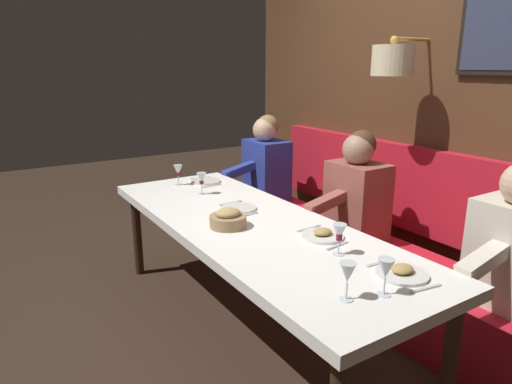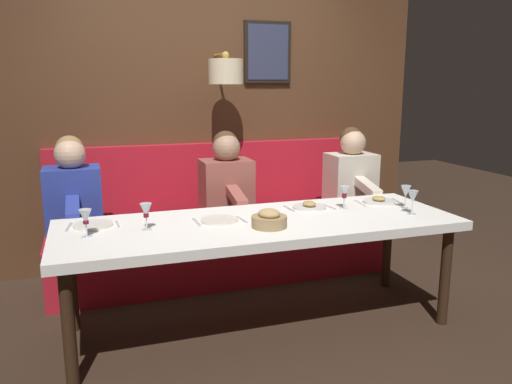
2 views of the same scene
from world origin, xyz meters
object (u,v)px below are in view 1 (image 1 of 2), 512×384
at_px(wine_glass_1, 386,270).
at_px(diner_near, 357,190).
at_px(diner_middle, 266,162).
at_px(bread_bowl, 228,219).
at_px(wine_glass_0, 178,171).
at_px(wine_glass_3, 339,233).
at_px(wine_glass_4, 348,274).
at_px(dining_table, 251,231).
at_px(wine_glass_2, 201,179).

bearing_deg(wine_glass_1, diner_near, 50.02).
relative_size(diner_middle, bread_bowl, 3.60).
height_order(diner_middle, wine_glass_1, diner_middle).
height_order(wine_glass_0, wine_glass_1, same).
bearing_deg(wine_glass_3, diner_near, 40.27).
bearing_deg(bread_bowl, wine_glass_4, -90.78).
bearing_deg(dining_table, diner_near, -0.82).
bearing_deg(diner_near, bread_bowl, 179.16).
bearing_deg(wine_glass_4, bread_bowl, 89.22).
height_order(diner_near, diner_middle, same).
xyz_separation_m(dining_table, wine_glass_4, (-0.17, -1.02, 0.18)).
distance_m(diner_near, wine_glass_2, 1.13).
xyz_separation_m(wine_glass_0, bread_bowl, (-0.14, -1.07, -0.07)).
bearing_deg(diner_near, diner_middle, 90.00).
xyz_separation_m(diner_middle, wine_glass_3, (-0.77, -1.82, 0.04)).
bearing_deg(wine_glass_1, wine_glass_0, 90.19).
bearing_deg(wine_glass_3, wine_glass_4, -128.60).
height_order(diner_middle, wine_glass_3, diner_middle).
bearing_deg(wine_glass_2, wine_glass_1, -91.04).
distance_m(diner_near, wine_glass_1, 1.39).
bearing_deg(diner_near, wine_glass_3, -139.73).
distance_m(wine_glass_3, wine_glass_4, 0.46).
height_order(diner_middle, wine_glass_0, diner_middle).
bearing_deg(wine_glass_1, dining_table, 89.38).
distance_m(dining_table, diner_middle, 1.46).
bearing_deg(wine_glass_4, dining_table, 80.44).
bearing_deg(wine_glass_2, wine_glass_0, 96.56).
relative_size(dining_table, bread_bowl, 11.73).
relative_size(dining_table, diner_middle, 3.26).
bearing_deg(wine_glass_0, wine_glass_3, -85.57).
height_order(wine_glass_1, wine_glass_4, same).
height_order(wine_glass_1, bread_bowl, wine_glass_1).
bearing_deg(diner_near, wine_glass_2, 139.45).
height_order(wine_glass_2, wine_glass_4, same).
height_order(wine_glass_0, wine_glass_4, same).
distance_m(diner_middle, wine_glass_1, 2.40).
bearing_deg(wine_glass_3, bread_bowl, 112.38).
relative_size(wine_glass_0, wine_glass_3, 1.00).
distance_m(wine_glass_2, bread_bowl, 0.75).
bearing_deg(wine_glass_1, wine_glass_2, 88.96).
height_order(diner_middle, bread_bowl, diner_middle).
height_order(dining_table, wine_glass_4, wine_glass_4).
distance_m(diner_middle, wine_glass_2, 0.96).
xyz_separation_m(wine_glass_4, bread_bowl, (0.01, 1.02, -0.07)).
xyz_separation_m(diner_middle, wine_glass_4, (-1.05, -2.18, 0.04)).
height_order(wine_glass_1, wine_glass_2, same).
relative_size(diner_middle, wine_glass_4, 4.82).
xyz_separation_m(wine_glass_0, wine_glass_1, (0.01, -2.15, 0.00)).
height_order(wine_glass_0, bread_bowl, wine_glass_0).
xyz_separation_m(wine_glass_3, bread_bowl, (-0.27, 0.66, -0.07)).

